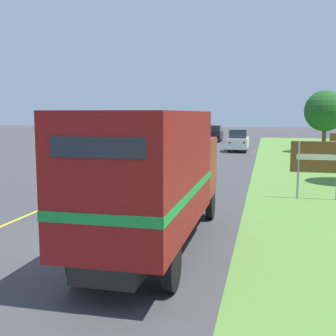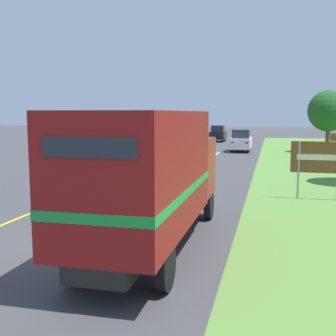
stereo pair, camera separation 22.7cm
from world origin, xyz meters
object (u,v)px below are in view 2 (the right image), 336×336
Objects in this scene: horse_trailer_truck at (151,174)px; lead_car_white_ahead at (241,140)px; highway_sign at (320,158)px; roadside_tree_far at (329,111)px; lead_car_white at (158,156)px; lead_car_black_ahead at (218,133)px.

lead_car_white_ahead is at bearing 89.55° from horse_trailer_truck.
highway_sign is 0.49× the size of roadside_tree_far.
horse_trailer_truck is 1.44× the size of roadside_tree_far.
roadside_tree_far is (7.72, 0.90, 2.74)m from lead_car_white_ahead.
horse_trailer_truck is at bearing -90.45° from lead_car_white_ahead.
lead_car_white_ahead is at bearing 75.26° from lead_car_white.
roadside_tree_far reaches higher than horse_trailer_truck.
lead_car_white is at bearing 104.55° from horse_trailer_truck.
highway_sign is at bearing -76.24° from lead_car_black_ahead.
highway_sign reaches higher than lead_car_black_ahead.
roadside_tree_far reaches higher than lead_car_white_ahead.
highway_sign is (8.72, -6.50, 0.79)m from lead_car_white.
horse_trailer_truck is 43.12m from lead_car_black_ahead.
roadside_tree_far is (2.99, 22.57, 2.05)m from highway_sign.
lead_car_white is 20.08m from roadside_tree_far.
lead_car_white is 0.94× the size of lead_car_white_ahead.
lead_car_white_ahead is at bearing -173.37° from roadside_tree_far.
lead_car_white_ahead is at bearing 102.30° from highway_sign.
lead_car_white is 15.69m from lead_car_white_ahead.
roadside_tree_far reaches higher than highway_sign.
lead_car_black_ahead is 36.02m from highway_sign.
horse_trailer_truck is at bearing -75.45° from lead_car_white.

